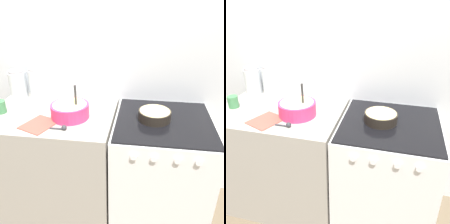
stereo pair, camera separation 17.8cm
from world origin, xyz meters
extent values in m
cube|color=silver|center=(0.00, 0.72, 1.20)|extent=(4.89, 0.05, 2.40)
cube|color=#9E998E|center=(-0.47, 0.35, 0.44)|extent=(0.95, 0.70, 0.89)
cube|color=silver|center=(0.37, 0.35, 0.44)|extent=(0.70, 0.70, 0.87)
cube|color=black|center=(0.37, 0.35, 0.88)|extent=(0.68, 0.67, 0.01)
cylinder|color=white|center=(0.17, -0.01, 0.81)|extent=(0.04, 0.02, 0.04)
cylinder|color=white|center=(0.30, -0.01, 0.81)|extent=(0.04, 0.02, 0.04)
cylinder|color=white|center=(0.44, -0.01, 0.81)|extent=(0.04, 0.02, 0.04)
cylinder|color=white|center=(0.56, -0.01, 0.81)|extent=(0.04, 0.02, 0.04)
cylinder|color=#E0336B|center=(-0.31, 0.30, 0.94)|extent=(0.27, 0.27, 0.10)
cylinder|color=#EFDB8C|center=(-0.31, 0.30, 0.96)|extent=(0.24, 0.24, 0.06)
cylinder|color=#333333|center=(-0.26, 0.30, 1.02)|extent=(0.02, 0.02, 0.23)
cylinder|color=black|center=(0.30, 0.35, 0.92)|extent=(0.23, 0.23, 0.07)
cylinder|color=#EFDB8C|center=(0.30, 0.35, 0.93)|extent=(0.21, 0.21, 0.06)
cylinder|color=silver|center=(-0.84, 0.60, 0.99)|extent=(0.14, 0.14, 0.22)
cylinder|color=red|center=(-0.84, 0.60, 0.95)|extent=(0.13, 0.13, 0.13)
cylinder|color=#B2B2B7|center=(-0.84, 0.60, 1.11)|extent=(0.13, 0.13, 0.02)
cylinder|color=silver|center=(-0.67, 0.60, 1.01)|extent=(0.14, 0.14, 0.24)
cylinder|color=white|center=(-0.67, 0.60, 0.96)|extent=(0.12, 0.12, 0.15)
cylinder|color=#B2B2B7|center=(-0.67, 0.60, 1.14)|extent=(0.12, 0.12, 0.02)
cylinder|color=#3F7F4C|center=(-0.84, 0.30, 0.93)|extent=(0.08, 0.08, 0.09)
cube|color=#CC4C3F|center=(-0.49, 0.16, 0.89)|extent=(0.26, 0.28, 0.01)
cylinder|color=#333338|center=(-0.35, 0.12, 0.89)|extent=(0.09, 0.01, 0.01)
sphere|color=#333338|center=(-0.30, 0.12, 0.90)|extent=(0.04, 0.04, 0.04)
camera|label=1|loc=(0.22, -1.25, 1.73)|focal=40.00mm
camera|label=2|loc=(0.39, -1.22, 1.73)|focal=40.00mm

